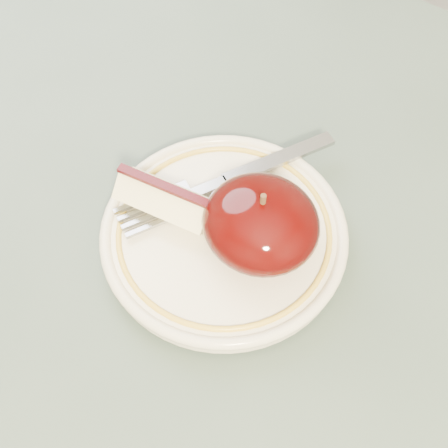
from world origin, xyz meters
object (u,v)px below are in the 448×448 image
Objects in this scene: table at (152,389)px; plate at (224,234)px; apple_half at (261,224)px; fork at (224,182)px.

table is 0.14m from plate.
table is 10.76× the size of apple_half.
apple_half is at bearing -89.94° from fork.
fork reaches higher than plate.
fork is (-0.02, 0.14, 0.11)m from table.
table is 5.30× the size of fork.
table is at bearing -103.30° from apple_half.
apple_half is (0.03, 0.01, 0.03)m from plate.
plate is at bearing -116.32° from fork.
apple_half reaches higher than fork.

